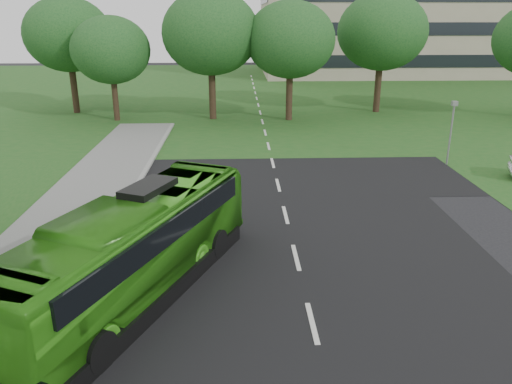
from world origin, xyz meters
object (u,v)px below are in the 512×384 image
at_px(tree_park_b, 211,33).
at_px(bus, 132,249).
at_px(tree_park_f, 68,35).
at_px(camera_pole, 452,124).
at_px(tree_park_a, 111,50).
at_px(tree_park_c, 290,40).
at_px(tree_park_d, 382,32).

distance_m(tree_park_b, bus, 28.18).
relative_size(tree_park_f, bus, 0.89).
xyz_separation_m(tree_park_f, camera_pole, (26.21, -17.35, -4.23)).
xyz_separation_m(tree_park_b, camera_pole, (14.05, -14.11, -4.44)).
xyz_separation_m(tree_park_b, tree_park_f, (-12.16, 3.25, -0.21)).
xyz_separation_m(tree_park_a, bus, (6.65, -27.30, -4.04)).
height_order(tree_park_c, camera_pole, tree_park_c).
distance_m(tree_park_d, tree_park_f, 26.57).
bearing_deg(tree_park_b, camera_pole, -45.12).
relative_size(tree_park_b, tree_park_d, 1.00).
bearing_deg(tree_park_a, tree_park_d, 7.74).
bearing_deg(bus, tree_park_d, 86.83).
distance_m(tree_park_a, tree_park_d, 22.47).
distance_m(tree_park_b, camera_pole, 20.40).
bearing_deg(tree_park_c, camera_pole, -59.87).
bearing_deg(bus, tree_park_b, 111.59).
height_order(tree_park_a, tree_park_d, tree_park_d).
xyz_separation_m(tree_park_a, tree_park_d, (22.23, 3.02, 1.25)).
distance_m(tree_park_d, camera_pole, 17.36).
height_order(tree_park_b, camera_pole, tree_park_b).
relative_size(tree_park_a, camera_pole, 2.24).
bearing_deg(camera_pole, tree_park_d, 73.89).
distance_m(tree_park_a, tree_park_b, 7.94).
bearing_deg(tree_park_f, tree_park_b, -14.95).
height_order(tree_park_f, bus, tree_park_f).
bearing_deg(tree_park_b, tree_park_f, 165.05).
height_order(tree_park_b, tree_park_c, tree_park_b).
distance_m(tree_park_a, tree_park_c, 14.11).
relative_size(tree_park_b, tree_park_c, 1.08).
xyz_separation_m(tree_park_c, bus, (-7.43, -26.97, -4.81)).
height_order(bus, camera_pole, camera_pole).
xyz_separation_m(tree_park_a, tree_park_c, (14.08, -0.32, 0.76)).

